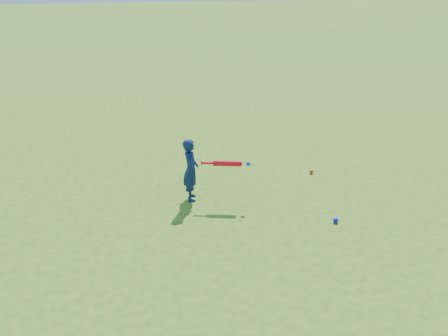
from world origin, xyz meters
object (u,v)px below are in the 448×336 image
child (191,170)px  ground_ball_blue (336,220)px  ground_ball_red (311,172)px  bat_swing (229,164)px

child → ground_ball_blue: bearing=-117.7°
ground_ball_red → bat_swing: size_ratio=0.10×
ground_ball_blue → bat_swing: bat_swing is taller
bat_swing → ground_ball_red: bearing=39.7°
ground_ball_red → bat_swing: 1.88m
ground_ball_blue → ground_ball_red: bearing=81.1°
ground_ball_red → ground_ball_blue: 1.75m
child → ground_ball_red: size_ratio=13.94×
ground_ball_blue → bat_swing: size_ratio=0.10×
child → ground_ball_red: bearing=-71.3°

